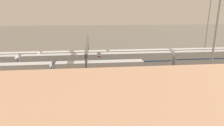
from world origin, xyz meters
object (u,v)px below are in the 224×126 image
train_on_track_5 (54,72)px  train_on_track_1 (134,55)px  train_on_track_3 (99,61)px  light_mast_0 (209,12)px  signal_gantry (87,46)px  light_mast_1 (219,9)px

train_on_track_5 → train_on_track_1: 32.70m
train_on_track_3 → light_mast_0: light_mast_0 is taller
train_on_track_5 → light_mast_0: (-58.92, -27.75, 15.13)m
light_mast_0 → signal_gantry: (50.22, 17.75, -10.10)m
train_on_track_1 → signal_gantry: size_ratio=3.28×
light_mast_0 → light_mast_1: (21.00, 36.04, 0.74)m
train_on_track_3 → train_on_track_1: size_ratio=0.83×
train_on_track_5 → train_on_track_1: train_on_track_5 is taller
signal_gantry → train_on_track_3: bearing=180.0°
light_mast_1 → signal_gantry: light_mast_1 is taller
train_on_track_3 → signal_gantry: signal_gantry is taller
light_mast_1 → train_on_track_1: bearing=-66.9°
light_mast_0 → signal_gantry: light_mast_0 is taller
train_on_track_3 → light_mast_0: size_ratio=3.42×
train_on_track_5 → train_on_track_1: bearing=-142.3°
train_on_track_1 → signal_gantry: (17.17, 10.00, 5.59)m
train_on_track_5 → light_mast_1: 41.94m
train_on_track_3 → light_mast_0: 52.20m
light_mast_1 → light_mast_0: bearing=-120.2°
train_on_track_3 → signal_gantry: bearing=0.0°
train_on_track_1 → light_mast_1: size_ratio=3.91×
signal_gantry → light_mast_0: bearing=-160.5°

